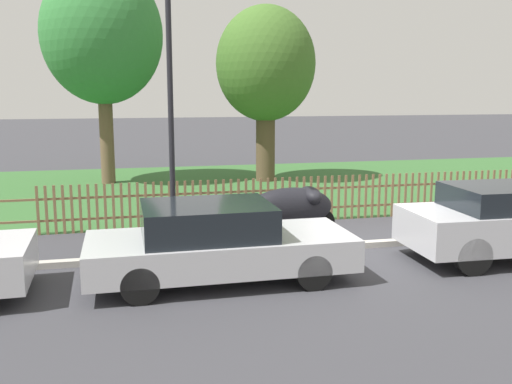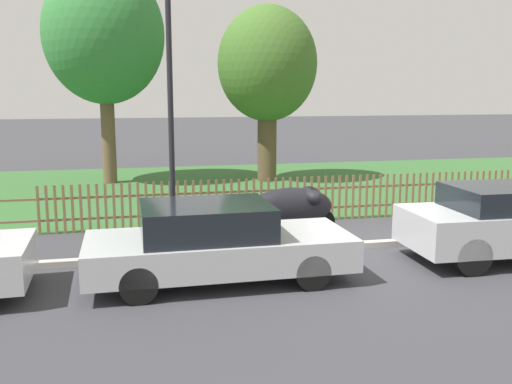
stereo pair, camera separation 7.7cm
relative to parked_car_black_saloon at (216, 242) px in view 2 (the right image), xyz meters
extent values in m
plane|color=#38383D|center=(3.80, 1.28, -0.67)|extent=(120.00, 120.00, 0.00)
cube|color=#B2ADA3|center=(3.80, 1.38, -0.61)|extent=(29.82, 0.20, 0.12)
cube|color=#33602D|center=(3.80, 9.46, -0.67)|extent=(29.82, 11.01, 0.01)
cube|color=olive|center=(3.80, 3.98, -0.36)|extent=(29.82, 0.03, 0.05)
cube|color=olive|center=(3.80, 3.98, 0.13)|extent=(29.82, 0.03, 0.05)
cube|color=olive|center=(-3.39, 3.95, -0.11)|extent=(0.06, 0.03, 1.12)
cube|color=olive|center=(-3.21, 3.95, -0.11)|extent=(0.06, 0.03, 1.12)
cube|color=olive|center=(-3.03, 3.95, -0.11)|extent=(0.06, 0.03, 1.12)
cube|color=olive|center=(-2.85, 3.95, -0.11)|extent=(0.06, 0.03, 1.12)
cube|color=olive|center=(-2.66, 3.95, -0.11)|extent=(0.06, 0.03, 1.12)
cube|color=olive|center=(-2.48, 3.95, -0.11)|extent=(0.06, 0.03, 1.12)
cube|color=olive|center=(-2.30, 3.95, -0.11)|extent=(0.06, 0.03, 1.12)
cube|color=olive|center=(-2.12, 3.95, -0.11)|extent=(0.06, 0.03, 1.12)
cube|color=olive|center=(-1.93, 3.95, -0.11)|extent=(0.06, 0.03, 1.12)
cube|color=olive|center=(-1.75, 3.95, -0.11)|extent=(0.06, 0.03, 1.12)
cube|color=olive|center=(-1.57, 3.95, -0.11)|extent=(0.06, 0.03, 1.12)
cube|color=olive|center=(-1.39, 3.95, -0.11)|extent=(0.06, 0.03, 1.12)
cube|color=olive|center=(-1.21, 3.95, -0.11)|extent=(0.06, 0.03, 1.12)
cube|color=olive|center=(-1.02, 3.95, -0.11)|extent=(0.06, 0.03, 1.12)
cube|color=olive|center=(-0.84, 3.95, -0.11)|extent=(0.06, 0.03, 1.12)
cube|color=olive|center=(-0.66, 3.95, -0.11)|extent=(0.06, 0.03, 1.12)
cube|color=olive|center=(-0.48, 3.95, -0.11)|extent=(0.06, 0.03, 1.12)
cube|color=olive|center=(-0.30, 3.95, -0.11)|extent=(0.06, 0.03, 1.12)
cube|color=olive|center=(-0.11, 3.95, -0.11)|extent=(0.06, 0.03, 1.12)
cube|color=olive|center=(0.07, 3.95, -0.11)|extent=(0.06, 0.03, 1.12)
cube|color=olive|center=(0.25, 3.95, -0.11)|extent=(0.06, 0.03, 1.12)
cube|color=olive|center=(0.43, 3.95, -0.11)|extent=(0.06, 0.03, 1.12)
cube|color=olive|center=(0.62, 3.95, -0.11)|extent=(0.06, 0.03, 1.12)
cube|color=olive|center=(0.80, 3.95, -0.11)|extent=(0.06, 0.03, 1.12)
cube|color=olive|center=(0.98, 3.95, -0.11)|extent=(0.06, 0.03, 1.12)
cube|color=olive|center=(1.16, 3.95, -0.11)|extent=(0.06, 0.03, 1.12)
cube|color=olive|center=(1.34, 3.95, -0.11)|extent=(0.06, 0.03, 1.12)
cube|color=olive|center=(1.53, 3.95, -0.11)|extent=(0.06, 0.03, 1.12)
cube|color=olive|center=(1.71, 3.95, -0.11)|extent=(0.06, 0.03, 1.12)
cube|color=olive|center=(1.89, 3.95, -0.11)|extent=(0.06, 0.03, 1.12)
cube|color=olive|center=(2.07, 3.95, -0.11)|extent=(0.06, 0.03, 1.12)
cube|color=olive|center=(2.25, 3.95, -0.11)|extent=(0.06, 0.03, 1.12)
cube|color=olive|center=(2.44, 3.95, -0.11)|extent=(0.06, 0.03, 1.12)
cube|color=olive|center=(2.62, 3.95, -0.11)|extent=(0.06, 0.03, 1.12)
cube|color=olive|center=(2.80, 3.95, -0.11)|extent=(0.06, 0.03, 1.12)
cube|color=olive|center=(2.98, 3.95, -0.11)|extent=(0.06, 0.03, 1.12)
cube|color=olive|center=(3.16, 3.95, -0.11)|extent=(0.06, 0.03, 1.12)
cube|color=olive|center=(3.35, 3.95, -0.11)|extent=(0.06, 0.03, 1.12)
cube|color=olive|center=(3.53, 3.95, -0.11)|extent=(0.06, 0.03, 1.12)
cube|color=olive|center=(3.71, 3.95, -0.11)|extent=(0.06, 0.03, 1.12)
cube|color=olive|center=(3.89, 3.95, -0.11)|extent=(0.06, 0.03, 1.12)
cube|color=olive|center=(4.08, 3.95, -0.11)|extent=(0.06, 0.03, 1.12)
cube|color=olive|center=(4.26, 3.95, -0.11)|extent=(0.06, 0.03, 1.12)
cube|color=olive|center=(4.44, 3.95, -0.11)|extent=(0.06, 0.03, 1.12)
cube|color=olive|center=(4.62, 3.95, -0.11)|extent=(0.06, 0.03, 1.12)
cube|color=olive|center=(4.80, 3.95, -0.11)|extent=(0.06, 0.03, 1.12)
cube|color=olive|center=(4.99, 3.95, -0.11)|extent=(0.06, 0.03, 1.12)
cube|color=olive|center=(5.17, 3.95, -0.11)|extent=(0.06, 0.03, 1.12)
cube|color=olive|center=(5.35, 3.95, -0.11)|extent=(0.06, 0.03, 1.12)
cube|color=olive|center=(5.53, 3.95, -0.11)|extent=(0.06, 0.03, 1.12)
cube|color=olive|center=(5.71, 3.95, -0.11)|extent=(0.06, 0.03, 1.12)
cube|color=olive|center=(5.90, 3.95, -0.11)|extent=(0.06, 0.03, 1.12)
cube|color=olive|center=(6.08, 3.95, -0.11)|extent=(0.06, 0.03, 1.12)
cube|color=olive|center=(6.26, 3.95, -0.11)|extent=(0.06, 0.03, 1.12)
cube|color=olive|center=(6.44, 3.95, -0.11)|extent=(0.06, 0.03, 1.12)
cube|color=olive|center=(6.63, 3.95, -0.11)|extent=(0.06, 0.03, 1.12)
cube|color=olive|center=(6.81, 3.95, -0.11)|extent=(0.06, 0.03, 1.12)
cube|color=olive|center=(6.99, 3.95, -0.11)|extent=(0.06, 0.03, 1.12)
cube|color=olive|center=(7.17, 3.95, -0.11)|extent=(0.06, 0.03, 1.12)
cube|color=olive|center=(7.35, 3.95, -0.11)|extent=(0.06, 0.03, 1.12)
cube|color=olive|center=(7.54, 3.95, -0.11)|extent=(0.06, 0.03, 1.12)
cube|color=olive|center=(7.72, 3.95, -0.11)|extent=(0.06, 0.03, 1.12)
cube|color=olive|center=(7.90, 3.95, -0.11)|extent=(0.06, 0.03, 1.12)
cube|color=olive|center=(8.08, 3.95, -0.11)|extent=(0.06, 0.03, 1.12)
cube|color=olive|center=(8.26, 3.95, -0.11)|extent=(0.06, 0.03, 1.12)
cube|color=olive|center=(8.45, 3.95, -0.11)|extent=(0.06, 0.03, 1.12)
cube|color=olive|center=(8.63, 3.95, -0.11)|extent=(0.06, 0.03, 1.12)
cube|color=#BCBCC1|center=(0.07, 0.00, -0.16)|extent=(4.45, 1.86, 0.53)
cube|color=black|center=(-0.16, 0.00, 0.39)|extent=(2.14, 1.66, 0.55)
cylinder|color=black|center=(1.44, 0.85, -0.38)|extent=(0.59, 0.14, 0.59)
cylinder|color=black|center=(1.45, -0.83, -0.38)|extent=(0.59, 0.14, 0.59)
cylinder|color=black|center=(-1.32, 0.83, -0.38)|extent=(0.59, 0.14, 0.59)
cylinder|color=black|center=(-1.30, -0.85, -0.38)|extent=(0.59, 0.14, 0.59)
cube|color=#BCBCC1|center=(5.67, 0.02, -0.04)|extent=(4.07, 1.86, 0.70)
cube|color=black|center=(5.47, 0.03, 0.54)|extent=(1.97, 1.63, 0.44)
cylinder|color=black|center=(4.45, 0.86, -0.33)|extent=(0.68, 0.16, 0.68)
cylinder|color=black|center=(4.40, -0.74, -0.33)|extent=(0.68, 0.16, 0.68)
cylinder|color=black|center=(2.71, 2.42, -0.36)|extent=(0.64, 0.15, 0.63)
cylinder|color=black|center=(1.23, 2.29, -0.36)|extent=(0.64, 0.15, 0.63)
ellipsoid|color=black|center=(1.97, 2.36, 0.02)|extent=(2.00, 0.82, 0.89)
ellipsoid|color=black|center=(2.43, 2.39, 0.26)|extent=(0.52, 0.86, 0.41)
cylinder|color=brown|center=(-2.05, 11.15, 1.22)|extent=(0.47, 0.47, 3.78)
ellipsoid|color=#337A38|center=(-2.05, 11.15, 4.38)|extent=(4.04, 4.04, 4.64)
cylinder|color=brown|center=(3.43, 10.47, 0.84)|extent=(0.67, 0.67, 3.03)
ellipsoid|color=#426B28|center=(3.43, 10.47, 3.45)|extent=(3.46, 3.46, 3.98)
cylinder|color=black|center=(-0.55, 2.10, 2.22)|extent=(0.11, 0.11, 5.79)
camera|label=1|loc=(-1.44, -9.21, 2.51)|focal=40.00mm
camera|label=2|loc=(-1.36, -9.23, 2.51)|focal=40.00mm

